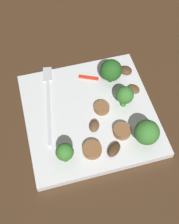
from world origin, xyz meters
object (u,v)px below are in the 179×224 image
(broccoli_floret_0, at_px, (147,133))
(broccoli_floret_1, at_px, (111,70))
(fork, at_px, (48,97))
(sausage_slice_2, at_px, (122,131))
(mushroom_1, at_px, (93,126))
(plate, at_px, (90,114))
(mushroom_2, at_px, (126,70))
(sausage_slice_0, at_px, (92,150))
(broccoli_floret_3, at_px, (65,152))
(mushroom_0, at_px, (134,89))
(pepper_strip_0, at_px, (89,78))
(mushroom_3, at_px, (114,149))
(sausage_slice_1, at_px, (102,108))
(broccoli_floret_2, at_px, (125,97))

(broccoli_floret_0, xyz_separation_m, broccoli_floret_1, (0.14, 0.02, -0.00))
(fork, distance_m, broccoli_floret_1, 0.13)
(sausage_slice_2, height_order, mushroom_1, sausage_slice_2)
(plate, distance_m, mushroom_2, 0.12)
(broccoli_floret_0, bearing_deg, sausage_slice_0, 87.06)
(sausage_slice_2, distance_m, mushroom_1, 0.05)
(broccoli_floret_3, distance_m, mushroom_1, 0.08)
(mushroom_0, bearing_deg, broccoli_floret_3, 123.96)
(sausage_slice_2, relative_size, pepper_strip_0, 0.79)
(mushroom_1, bearing_deg, mushroom_3, -156.99)
(sausage_slice_2, relative_size, mushroom_0, 1.27)
(sausage_slice_1, bearing_deg, sausage_slice_2, -159.49)
(plate, relative_size, pepper_strip_0, 5.98)
(plate, bearing_deg, sausage_slice_2, -141.89)
(fork, xyz_separation_m, mushroom_2, (0.02, -0.17, 0.00))
(broccoli_floret_3, bearing_deg, broccoli_floret_2, -59.02)
(sausage_slice_0, bearing_deg, sausage_slice_1, -26.91)
(broccoli_floret_3, xyz_separation_m, sausage_slice_0, (0.00, -0.05, -0.02))
(broccoli_floret_1, xyz_separation_m, sausage_slice_0, (-0.14, 0.08, -0.03))
(sausage_slice_0, bearing_deg, mushroom_0, -46.99)
(mushroom_3, bearing_deg, mushroom_0, -33.81)
(broccoli_floret_2, relative_size, broccoli_floret_3, 1.06)
(broccoli_floret_3, height_order, mushroom_1, broccoli_floret_3)
(mushroom_1, bearing_deg, mushroom_0, -58.71)
(broccoli_floret_3, relative_size, sausage_slice_0, 1.35)
(mushroom_3, bearing_deg, broccoli_floret_3, 85.76)
(broccoli_floret_1, bearing_deg, sausage_slice_0, 151.68)
(sausage_slice_1, relative_size, mushroom_0, 1.17)
(broccoli_floret_2, bearing_deg, broccoli_floret_0, -172.45)
(broccoli_floret_3, bearing_deg, sausage_slice_2, -77.61)
(mushroom_1, xyz_separation_m, pepper_strip_0, (0.11, -0.02, -0.00))
(broccoli_floret_2, xyz_separation_m, sausage_slice_2, (-0.05, 0.02, -0.02))
(fork, height_order, mushroom_2, mushroom_2)
(broccoli_floret_0, distance_m, sausage_slice_1, 0.10)
(broccoli_floret_1, distance_m, mushroom_0, 0.06)
(broccoli_floret_2, height_order, sausage_slice_1, broccoli_floret_2)
(sausage_slice_2, distance_m, pepper_strip_0, 0.14)
(sausage_slice_1, xyz_separation_m, pepper_strip_0, (0.08, 0.00, -0.00))
(sausage_slice_1, bearing_deg, mushroom_1, 141.93)
(broccoli_floret_3, xyz_separation_m, mushroom_2, (0.16, -0.16, -0.02))
(plate, distance_m, broccoli_floret_1, 0.09)
(broccoli_floret_0, height_order, pepper_strip_0, broccoli_floret_0)
(sausage_slice_0, bearing_deg, broccoli_floret_3, 93.15)
(sausage_slice_2, bearing_deg, mushroom_1, 63.55)
(broccoli_floret_0, height_order, broccoli_floret_2, broccoli_floret_0)
(broccoli_floret_2, xyz_separation_m, sausage_slice_1, (0.00, 0.04, -0.02))
(plate, relative_size, broccoli_floret_2, 5.05)
(mushroom_0, xyz_separation_m, mushroom_2, (0.05, 0.00, 0.00))
(fork, height_order, broccoli_floret_0, broccoli_floret_0)
(fork, xyz_separation_m, mushroom_3, (-0.14, -0.09, 0.00))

